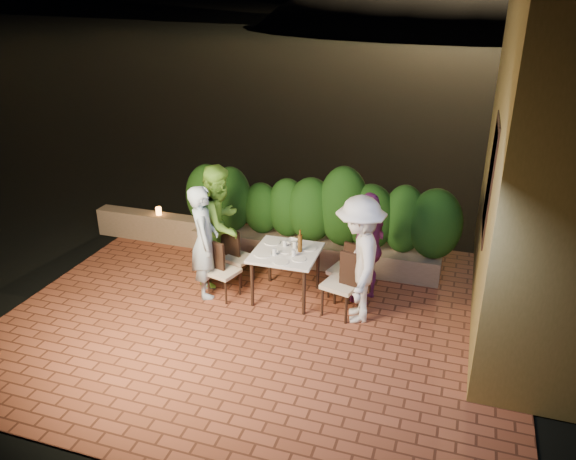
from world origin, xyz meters
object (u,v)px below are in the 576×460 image
at_px(chair_left_back, 239,257).
at_px(chair_left_front, 224,271).
at_px(beer_bottle, 300,241).
at_px(dining_table, 286,274).
at_px(bowl, 292,241).
at_px(parapet_lamp, 159,211).
at_px(diner_white, 359,260).
at_px(chair_right_back, 345,269).
at_px(diner_purple, 368,248).
at_px(chair_right_front, 341,283).
at_px(diner_green, 220,224).
at_px(diner_blue, 204,242).

bearing_deg(chair_left_back, chair_left_front, -76.98).
relative_size(beer_bottle, chair_left_back, 0.40).
xyz_separation_m(dining_table, bowl, (-0.02, 0.34, 0.40)).
bearing_deg(parapet_lamp, bowl, -17.62).
bearing_deg(bowl, diner_white, -26.99).
bearing_deg(chair_right_back, chair_left_front, 33.39).
bearing_deg(dining_table, diner_purple, 15.15).
height_order(chair_left_front, chair_right_front, chair_right_front).
distance_m(chair_right_front, diner_green, 2.12).
bearing_deg(chair_right_front, chair_right_back, -68.82).
bearing_deg(chair_right_back, diner_purple, -161.66).
xyz_separation_m(dining_table, chair_left_front, (-0.88, -0.27, 0.06)).
height_order(chair_right_front, chair_right_back, chair_right_front).
bearing_deg(diner_blue, diner_white, -114.93).
distance_m(chair_left_back, diner_white, 2.08).
distance_m(dining_table, parapet_lamp, 3.08).
xyz_separation_m(diner_green, diner_purple, (2.28, 0.07, -0.10)).
bearing_deg(bowl, chair_right_back, -3.36).
relative_size(diner_green, diner_white, 1.04).
bearing_deg(diner_white, bowl, -131.45).
xyz_separation_m(dining_table, diner_blue, (-1.17, -0.27, 0.48)).
bearing_deg(chair_right_front, parapet_lamp, -6.73).
bearing_deg(beer_bottle, diner_green, 172.36).
height_order(chair_left_back, diner_green, diner_green).
height_order(beer_bottle, diner_green, diner_green).
bearing_deg(parapet_lamp, dining_table, -23.56).
xyz_separation_m(chair_left_back, chair_right_back, (1.67, 0.06, 0.03)).
height_order(dining_table, parapet_lamp, dining_table).
bearing_deg(diner_white, chair_left_front, -103.40).
distance_m(bowl, diner_purple, 1.16).
relative_size(beer_bottle, parapet_lamp, 2.43).
xyz_separation_m(chair_left_front, diner_blue, (-0.29, 0.01, 0.43)).
bearing_deg(diner_white, chair_left_back, -117.94).
relative_size(dining_table, diner_white, 0.52).
distance_m(beer_bottle, diner_green, 1.35).
relative_size(chair_left_front, parapet_lamp, 6.15).
bearing_deg(beer_bottle, dining_table, -161.68).
bearing_deg(diner_purple, beer_bottle, -63.78).
relative_size(chair_left_back, diner_blue, 0.49).
distance_m(chair_left_front, chair_left_back, 0.51).
distance_m(dining_table, diner_blue, 1.29).
bearing_deg(diner_white, beer_bottle, -122.57).
height_order(chair_left_front, diner_white, diner_white).
distance_m(bowl, parapet_lamp, 2.95).
bearing_deg(dining_table, chair_left_front, -162.66).
height_order(chair_left_back, chair_right_back, chair_right_back).
height_order(dining_table, chair_right_front, chair_right_front).
height_order(bowl, chair_left_back, chair_left_back).
distance_m(bowl, diner_blue, 1.30).
bearing_deg(chair_left_front, chair_right_front, 17.55).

